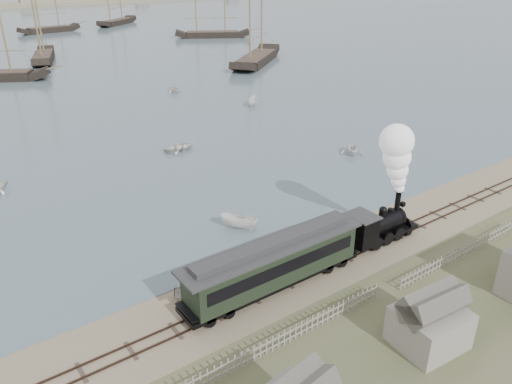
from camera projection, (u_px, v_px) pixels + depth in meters
ground at (280, 266)px, 38.40m from camera, size 600.00×600.00×0.00m
rail_track at (297, 277)px, 36.92m from camera, size 120.00×1.80×0.16m
picket_fence_west at (267, 354)px, 29.83m from camera, size 19.00×0.10×1.20m
picket_fence_east at (462, 257)px, 39.50m from camera, size 15.00×0.10×1.20m
shed_mid at (426, 344)px, 30.65m from camera, size 4.00×3.50×3.60m
locomotive at (393, 191)px, 40.35m from camera, size 7.63×2.85×9.51m
passenger_coach at (274, 262)px, 34.85m from camera, size 14.39×2.77×3.49m
beached_dinghy at (203, 292)px, 34.73m from camera, size 4.39×4.86×0.83m
rowboat_2 at (239, 222)px, 43.25m from camera, size 3.36×3.21×1.31m
rowboat_3 at (180, 147)px, 61.02m from camera, size 2.85×3.94×0.81m
rowboat_4 at (352, 147)px, 59.75m from camera, size 4.19×4.08×1.68m
rowboat_5 at (253, 101)px, 79.51m from camera, size 3.30×3.57×1.37m
rowboat_7 at (174, 88)px, 87.12m from camera, size 3.45×3.13×1.58m
schooner_3 at (36, 15)px, 109.66m from camera, size 10.15×19.36×20.00m
schooner_4 at (257, 16)px, 107.81m from camera, size 23.49×20.71×20.00m
schooner_5 at (211, 1)px, 143.62m from camera, size 21.43×15.34×20.00m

